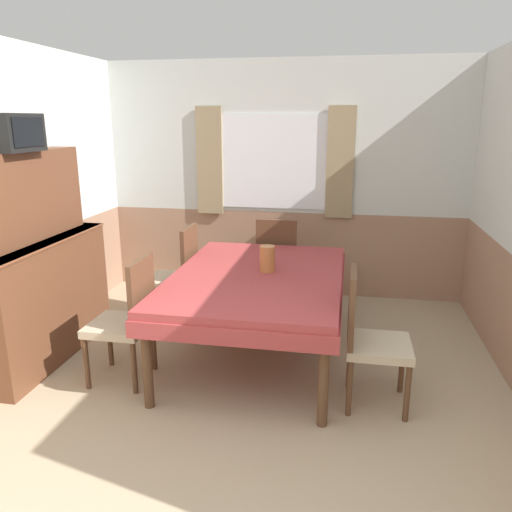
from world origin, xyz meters
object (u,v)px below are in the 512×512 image
at_px(sideboard, 36,274).
at_px(vase, 267,259).
at_px(tv, 12,133).
at_px(dining_table, 257,285).
at_px(chair_head_window, 278,260).
at_px(chair_left_near, 128,317).
at_px(chair_left_far, 178,273).
at_px(chair_right_near, 369,335).

distance_m(sideboard, vase, 1.92).
distance_m(tv, vase, 2.18).
height_order(dining_table, chair_head_window, chair_head_window).
distance_m(dining_table, sideboard, 1.83).
xyz_separation_m(dining_table, chair_left_near, (-0.89, -0.57, -0.12)).
xyz_separation_m(dining_table, chair_left_far, (-0.89, 0.57, -0.12)).
height_order(chair_right_near, tv, tv).
xyz_separation_m(chair_right_near, tv, (-2.67, 0.14, 1.35)).
bearing_deg(chair_left_near, vase, -55.54).
distance_m(dining_table, chair_left_near, 1.07).
bearing_deg(chair_left_far, chair_head_window, -54.92).
bearing_deg(chair_left_near, chair_right_near, -90.00).
distance_m(dining_table, tv, 2.21).
xyz_separation_m(chair_left_near, chair_head_window, (0.89, 1.78, 0.00)).
height_order(chair_head_window, tv, tv).
height_order(chair_head_window, vase, chair_head_window).
bearing_deg(tv, chair_left_near, -8.82).
height_order(dining_table, sideboard, sideboard).
height_order(chair_right_near, vase, chair_right_near).
relative_size(sideboard, vase, 8.04).
bearing_deg(chair_head_window, chair_left_near, -116.70).
relative_size(chair_right_near, vase, 4.56).
distance_m(chair_left_far, chair_left_near, 1.15).
distance_m(sideboard, tv, 1.14).
distance_m(dining_table, chair_right_near, 1.07).
xyz_separation_m(chair_left_near, sideboard, (-0.90, 0.24, 0.21)).
bearing_deg(tv, sideboard, 99.82).
height_order(chair_left_far, tv, tv).
bearing_deg(sideboard, chair_left_near, -15.12).
xyz_separation_m(sideboard, vase, (1.87, 0.42, 0.11)).
height_order(sideboard, tv, tv).
distance_m(chair_right_near, chair_left_near, 1.79).
bearing_deg(chair_left_near, tv, 81.18).
distance_m(chair_left_far, tv, 1.91).
bearing_deg(sideboard, chair_head_window, 40.44).
bearing_deg(chair_left_far, chair_right_near, -122.74).
distance_m(chair_right_near, chair_left_far, 2.12).
bearing_deg(chair_right_near, tv, -92.94).
bearing_deg(dining_table, chair_left_near, -147.26).
height_order(chair_left_near, vase, chair_left_near).
distance_m(chair_left_near, sideboard, 0.96).
relative_size(chair_right_near, tv, 2.20).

